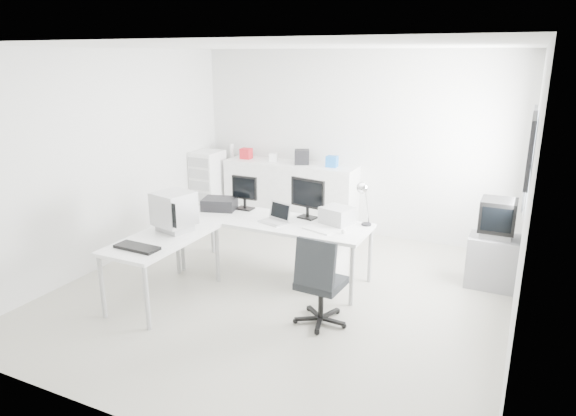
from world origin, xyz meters
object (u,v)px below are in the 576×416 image
at_px(drawer_pedestal, 327,262).
at_px(lcd_monitor_small, 245,193).
at_px(main_desk, 274,248).
at_px(crt_monitor, 174,211).
at_px(lcd_monitor_large, 308,199).
at_px(crt_tv, 498,219).
at_px(laser_printer, 337,215).
at_px(tv_cabinet, 492,261).
at_px(sideboard, 290,196).
at_px(inkjet_printer, 220,204).
at_px(filing_cabinet, 209,187).
at_px(side_desk, 164,268).
at_px(office_chair, 321,279).
at_px(laptop, 273,214).

xyz_separation_m(drawer_pedestal, lcd_monitor_small, (-1.25, 0.20, 0.68)).
distance_m(main_desk, crt_monitor, 1.35).
relative_size(lcd_monitor_large, crt_tv, 1.00).
relative_size(laser_printer, tv_cabinet, 0.56).
height_order(lcd_monitor_small, crt_tv, lcd_monitor_small).
bearing_deg(tv_cabinet, lcd_monitor_small, -168.18).
height_order(crt_tv, sideboard, crt_tv).
relative_size(main_desk, inkjet_printer, 5.65).
distance_m(sideboard, filing_cabinet, 1.39).
xyz_separation_m(laser_printer, filing_cabinet, (-2.73, 1.29, -0.25)).
xyz_separation_m(side_desk, laser_printer, (1.60, 1.32, 0.48)).
bearing_deg(office_chair, sideboard, 124.80).
bearing_deg(sideboard, drawer_pedestal, -53.21).
bearing_deg(inkjet_printer, office_chair, -43.38).
bearing_deg(lcd_monitor_large, crt_monitor, -126.25).
bearing_deg(laptop, drawer_pedestal, 31.08).
xyz_separation_m(main_desk, tv_cabinet, (2.52, 0.89, -0.06)).
relative_size(drawer_pedestal, laptop, 1.79).
xyz_separation_m(crt_monitor, sideboard, (0.22, 2.68, -0.45)).
bearing_deg(lcd_monitor_small, filing_cabinet, 139.16).
distance_m(main_desk, lcd_monitor_small, 0.85).
bearing_deg(laser_printer, side_desk, -124.12).
bearing_deg(drawer_pedestal, filing_cabinet, 151.48).
distance_m(crt_tv, filing_cabinet, 4.55).
xyz_separation_m(inkjet_printer, laptop, (0.90, -0.20, 0.03)).
bearing_deg(lcd_monitor_large, laptop, -119.36).
xyz_separation_m(crt_monitor, tv_cabinet, (3.37, 1.74, -0.68)).
distance_m(inkjet_printer, sideboard, 1.76).
xyz_separation_m(drawer_pedestal, crt_monitor, (-1.55, -0.90, 0.69)).
xyz_separation_m(inkjet_printer, laser_printer, (1.60, 0.12, 0.02)).
bearing_deg(filing_cabinet, side_desk, -66.57).
relative_size(lcd_monitor_small, sideboard, 0.21).
distance_m(side_desk, lcd_monitor_large, 1.91).
bearing_deg(filing_cabinet, main_desk, -37.26).
distance_m(crt_tv, sideboard, 3.30).
height_order(side_desk, filing_cabinet, filing_cabinet).
relative_size(main_desk, office_chair, 2.41).
bearing_deg(tv_cabinet, laptop, -158.11).
height_order(inkjet_printer, tv_cabinet, inkjet_printer).
bearing_deg(filing_cabinet, crt_tv, -7.76).
bearing_deg(inkjet_printer, tv_cabinet, -2.74).
distance_m(main_desk, lcd_monitor_large, 0.76).
bearing_deg(main_desk, crt_monitor, -135.00).
relative_size(main_desk, laser_printer, 6.84).
xyz_separation_m(lcd_monitor_large, laser_printer, (0.40, -0.03, -0.15)).
height_order(lcd_monitor_large, laser_printer, lcd_monitor_large).
bearing_deg(side_desk, lcd_monitor_small, 77.47).
bearing_deg(office_chair, tv_cabinet, 52.37).
distance_m(laser_printer, office_chair, 1.15).
bearing_deg(laptop, lcd_monitor_small, 167.83).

